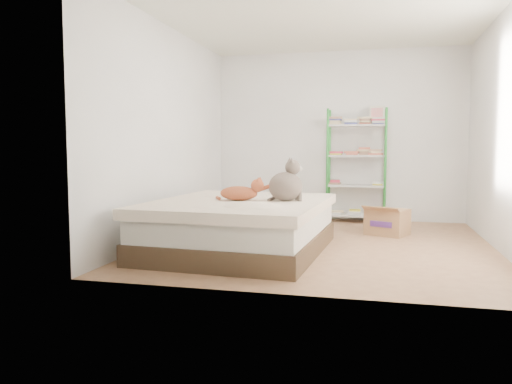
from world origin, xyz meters
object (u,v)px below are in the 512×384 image
(white_bin, at_px, (237,206))
(shelf_unit, at_px, (357,164))
(cardboard_box, at_px, (387,222))
(bed, at_px, (240,226))
(grey_cat, at_px, (286,180))
(orange_cat, at_px, (239,191))

(white_bin, bearing_deg, shelf_unit, 0.95)
(cardboard_box, bearing_deg, bed, -113.06)
(cardboard_box, bearing_deg, grey_cat, -103.57)
(bed, xyz_separation_m, cardboard_box, (1.56, 1.43, -0.11))
(orange_cat, relative_size, shelf_unit, 0.28)
(shelf_unit, relative_size, cardboard_box, 2.83)
(grey_cat, xyz_separation_m, white_bin, (-1.24, 2.42, -0.58))
(bed, relative_size, cardboard_box, 3.70)
(bed, distance_m, cardboard_box, 2.12)
(bed, bearing_deg, cardboard_box, 45.84)
(cardboard_box, xyz_separation_m, white_bin, (-2.32, 1.05, 0.02))
(bed, height_order, orange_cat, orange_cat)
(shelf_unit, bearing_deg, cardboard_box, -67.69)
(cardboard_box, height_order, white_bin, cardboard_box)
(orange_cat, relative_size, grey_cat, 1.09)
(bed, height_order, cardboard_box, bed)
(bed, bearing_deg, white_bin, 110.37)
(bed, relative_size, white_bin, 5.91)
(shelf_unit, height_order, cardboard_box, shelf_unit)
(bed, relative_size, orange_cat, 4.69)
(shelf_unit, height_order, white_bin, shelf_unit)
(white_bin, bearing_deg, grey_cat, -62.99)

